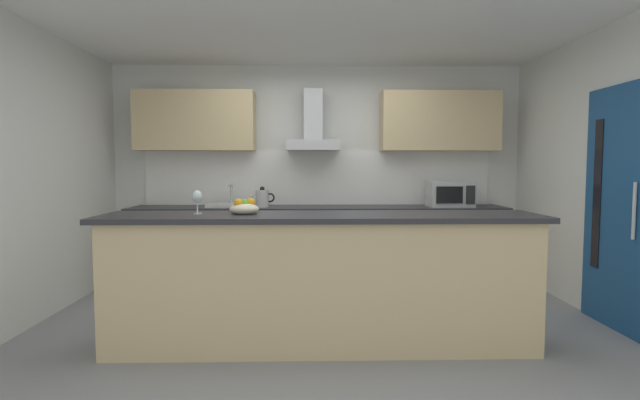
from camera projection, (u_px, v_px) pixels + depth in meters
ground at (322, 324)px, 4.19m from camera, size 5.97×4.63×0.02m
ceiling at (322, 19)px, 4.01m from camera, size 5.97×4.63×0.02m
wall_back at (318, 172)px, 5.97m from camera, size 5.97×0.12×2.60m
wall_left at (21, 175)px, 4.04m from camera, size 0.12×4.63×2.60m
wall_right at (614, 175)px, 4.16m from camera, size 0.12×4.63×2.60m
backsplash_tile at (318, 178)px, 5.91m from camera, size 4.23×0.02×0.66m
counter_back at (318, 244)px, 5.65m from camera, size 4.38×0.60×0.90m
counter_island at (322, 281)px, 3.59m from camera, size 3.26×0.64×1.02m
upper_cabinets at (318, 121)px, 5.70m from camera, size 4.32×0.32×0.70m
side_door at (616, 208)px, 4.01m from camera, size 0.08×0.85×2.05m
oven at (313, 244)px, 5.63m from camera, size 0.60×0.62×0.80m
refrigerator at (171, 248)px, 5.59m from camera, size 0.58×0.60×0.85m
microwave at (450, 194)px, 5.59m from camera, size 0.50×0.38×0.30m
sink at (230, 204)px, 5.58m from camera, size 0.50×0.40×0.26m
kettle at (262, 198)px, 5.54m from camera, size 0.29×0.15×0.24m
range_hood at (313, 131)px, 5.66m from camera, size 0.62×0.45×0.72m
wine_glass at (197, 198)px, 3.57m from camera, size 0.08×0.08×0.18m
fruit_bowl at (244, 208)px, 3.58m from camera, size 0.22×0.22×0.13m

